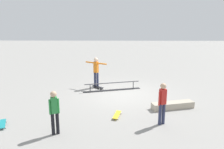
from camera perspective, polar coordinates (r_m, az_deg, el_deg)
name	(u,v)px	position (r m, az deg, el deg)	size (l,w,h in m)	color
ground_plane	(123,94)	(11.78, 2.66, -4.91)	(60.00, 60.00, 0.00)	gray
grind_rail	(112,87)	(12.33, 0.04, -3.10)	(3.12, 1.04, 0.44)	black
skate_ledge	(173,105)	(10.23, 14.96, -7.47)	(1.85, 0.43, 0.28)	#B2A893
skater_main	(96,70)	(12.69, -4.01, 1.08)	(1.23, 0.75, 1.70)	#2D3351
skateboard_main	(98,87)	(12.73, -3.63, -3.14)	(0.74, 0.67, 0.09)	black
bystander_red_shirt	(162,101)	(8.42, 12.53, -6.59)	(0.35, 0.25, 1.56)	#2D3351
bystander_green_shirt	(54,110)	(7.76, -14.24, -8.68)	(0.34, 0.24, 1.51)	black
loose_skateboard_yellow	(117,115)	(9.15, 1.25, -10.04)	(0.38, 0.82, 0.09)	yellow
loose_skateboard_teal	(3,124)	(9.30, -25.74, -11.06)	(0.49, 0.82, 0.09)	teal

